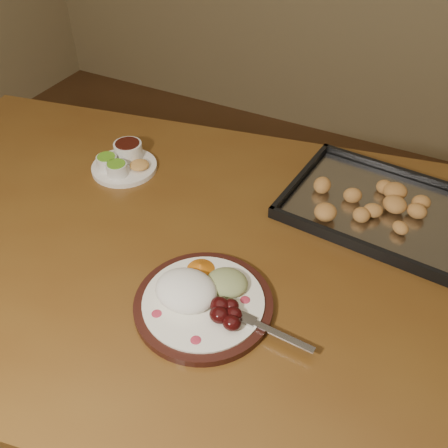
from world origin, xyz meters
The scene contains 4 objects.
dining_table centered at (-0.07, 0.21, 0.65)m, with size 1.64×1.15×0.75m.
dinner_plate centered at (0.02, 0.09, 0.77)m, with size 0.33×0.25×0.06m.
condiment_saucer centered at (-0.35, 0.37, 0.77)m, with size 0.15×0.15×0.05m.
baking_tray centered at (0.24, 0.49, 0.76)m, with size 0.42×0.33×0.04m.
Camera 1 is at (0.31, -0.40, 1.44)m, focal length 40.00 mm.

